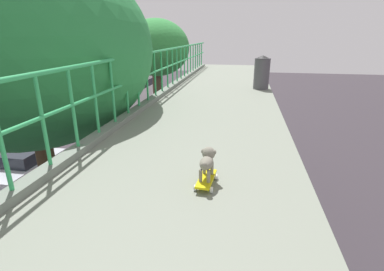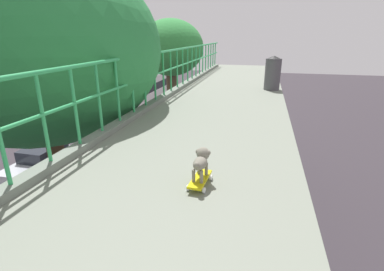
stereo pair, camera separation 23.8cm
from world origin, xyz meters
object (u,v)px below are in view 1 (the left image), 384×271
small_dog (207,160)px  car_grey_seventh (115,149)px  car_red_taxi_fifth (57,203)px  city_bus (124,93)px  car_silver_sixth (26,166)px  toy_skateboard (206,179)px  litter_bin (262,72)px

small_dog → car_grey_seventh: bearing=120.4°
car_red_taxi_fifth → city_bus: (-3.78, 16.12, 1.32)m
car_silver_sixth → city_bus: (-0.18, 13.44, 1.20)m
car_red_taxi_fifth → small_dog: 10.78m
car_silver_sixth → small_dog: size_ratio=11.51×
car_grey_seventh → toy_skateboard: bearing=-59.7°
toy_skateboard → city_bus: bearing=115.6°
car_silver_sixth → car_grey_seventh: 4.68m
car_grey_seventh → small_dog: bearing=-59.6°
city_bus → small_dog: size_ratio=28.44×
car_silver_sixth → car_grey_seventh: car_silver_sixth is taller
city_bus → toy_skateboard: toy_skateboard is taller
city_bus → small_dog: (10.76, -22.40, 3.98)m
small_dog → litter_bin: 6.12m
car_red_taxi_fifth → car_silver_sixth: 4.49m
city_bus → toy_skateboard: 25.17m
car_grey_seventh → toy_skateboard: size_ratio=9.55×
city_bus → litter_bin: (11.59, -16.34, 4.19)m
city_bus → litter_bin: size_ratio=10.98×
car_red_taxi_fifth → small_dog: small_dog is taller
city_bus → small_dog: bearing=-64.3°
car_grey_seventh → city_bus: 11.07m
car_red_taxi_fifth → small_dog: bearing=-42.0°
car_grey_seventh → toy_skateboard: toy_skateboard is taller
car_silver_sixth → car_grey_seventh: bearing=41.2°
car_silver_sixth → city_bus: 13.50m
car_red_taxi_fifth → toy_skateboard: toy_skateboard is taller
car_red_taxi_fifth → litter_bin: size_ratio=4.63×
car_red_taxi_fifth → litter_bin: 9.56m
car_red_taxi_fifth → car_silver_sixth: size_ratio=1.04×
small_dog → car_silver_sixth: bearing=139.7°
car_red_taxi_fifth → city_bus: size_ratio=0.42×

